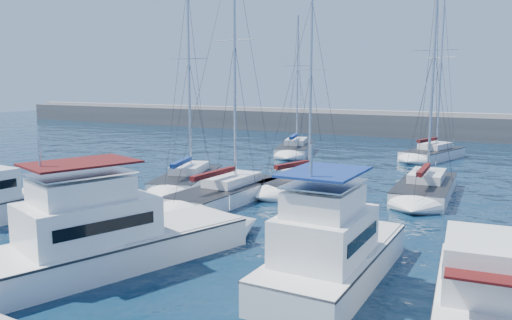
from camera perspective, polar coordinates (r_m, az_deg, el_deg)
The scene contains 11 objects.
ground at distance 22.40m, azimuth -2.16°, elevation -9.99°, with size 220.00×220.00×0.00m, color black.
breakwater at distance 71.12m, azimuth 20.77°, elevation 3.18°, with size 160.00×6.00×4.45m.
motor_yacht_port_inner at distance 20.82m, azimuth -16.49°, elevation -8.54°, with size 6.43×11.07×4.69m.
motor_yacht_stbd_inner at distance 18.47m, azimuth 8.62°, elevation -10.50°, with size 3.35×8.77×4.69m.
motor_yacht_stbd_outer at distance 17.02m, azimuth 24.09°, elevation -13.56°, with size 3.25×7.04×3.20m.
sailboat_mid_a at distance 35.45m, azimuth -7.80°, elevation -2.21°, with size 5.59×8.54×14.24m.
sailboat_mid_b at distance 30.96m, azimuth -3.24°, elevation -3.73°, with size 3.18×9.10×15.72m.
sailboat_mid_c at distance 33.73m, azimuth 5.39°, elevation -2.73°, with size 4.62×7.39×12.93m.
sailboat_mid_d at distance 34.03m, azimuth 18.80°, elevation -3.07°, with size 3.81×9.08×14.89m.
sailboat_back_a at distance 51.92m, azimuth 4.53°, elevation 1.29°, with size 5.46×9.05×14.43m.
sailboat_back_b at distance 51.00m, azimuth 19.55°, elevation 0.70°, with size 5.00×8.42×15.46m.
Camera 1 is at (11.33, -17.95, 7.17)m, focal length 35.00 mm.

